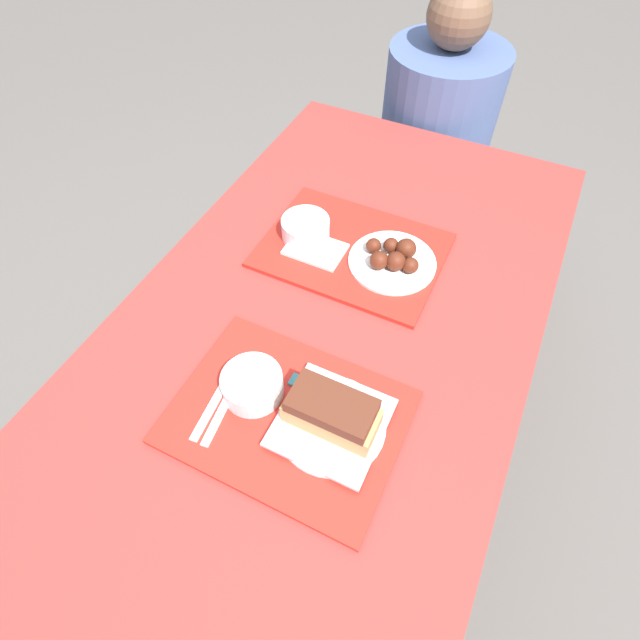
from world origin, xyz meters
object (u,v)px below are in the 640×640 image
object	(u,v)px
tray_far	(352,250)
bowl_coleslaw_near	(252,384)
wings_plate_far	(393,258)
tray_near	(288,417)
brisket_sandwich_plate	(332,416)
bowl_coleslaw_far	(306,228)
person_seated_across	(440,111)

from	to	relation	value
tray_far	bowl_coleslaw_near	xyz separation A→B (m)	(-0.01, -0.46, 0.04)
bowl_coleslaw_near	wings_plate_far	size ratio (longest dim) A/B	0.57
tray_near	tray_far	world-z (taller)	same
brisket_sandwich_plate	bowl_coleslaw_far	world-z (taller)	brisket_sandwich_plate
tray_far	person_seated_across	xyz separation A→B (m)	(-0.02, 0.82, -0.06)
tray_near	wings_plate_far	bearing A→B (deg)	85.42
tray_far	wings_plate_far	bearing A→B (deg)	-2.58
tray_near	brisket_sandwich_plate	bearing A→B (deg)	12.04
brisket_sandwich_plate	person_seated_across	world-z (taller)	person_seated_across
tray_near	person_seated_across	distance (m)	1.30
tray_near	person_seated_across	bearing A→B (deg)	94.08
bowl_coleslaw_far	person_seated_across	size ratio (longest dim) A/B	0.18
bowl_coleslaw_far	wings_plate_far	bearing A→B (deg)	1.70
tray_far	tray_near	bearing A→B (deg)	-81.55
bowl_coleslaw_far	brisket_sandwich_plate	bearing A→B (deg)	-57.83
tray_near	person_seated_across	size ratio (longest dim) A/B	0.65
tray_far	bowl_coleslaw_near	size ratio (longest dim) A/B	3.64
brisket_sandwich_plate	person_seated_across	size ratio (longest dim) A/B	0.31
wings_plate_far	person_seated_across	world-z (taller)	person_seated_across
bowl_coleslaw_near	bowl_coleslaw_far	bearing A→B (deg)	103.83
bowl_coleslaw_far	tray_near	bearing A→B (deg)	-67.19
wings_plate_far	tray_near	bearing A→B (deg)	-94.58
tray_far	brisket_sandwich_plate	xyz separation A→B (m)	(0.16, -0.46, 0.04)
bowl_coleslaw_far	wings_plate_far	world-z (taller)	wings_plate_far
wings_plate_far	bowl_coleslaw_far	bearing A→B (deg)	-178.30
wings_plate_far	person_seated_across	xyz separation A→B (m)	(-0.13, 0.83, -0.08)
tray_near	person_seated_across	world-z (taller)	person_seated_across
brisket_sandwich_plate	bowl_coleslaw_near	bearing A→B (deg)	-179.52
person_seated_across	wings_plate_far	bearing A→B (deg)	-81.07
tray_far	wings_plate_far	xyz separation A→B (m)	(0.11, -0.00, 0.02)
bowl_coleslaw_near	person_seated_across	world-z (taller)	person_seated_across
tray_near	bowl_coleslaw_near	xyz separation A→B (m)	(-0.08, 0.02, 0.04)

